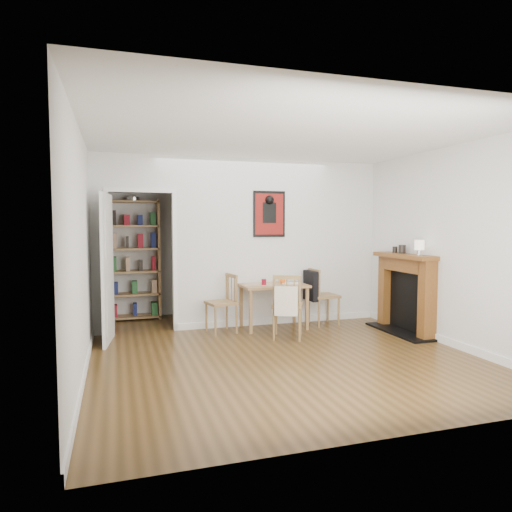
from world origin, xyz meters
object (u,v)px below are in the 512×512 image
object	(u,v)px
chair_right	(323,296)
ceramic_jar_a	(402,249)
red_glass	(264,282)
chair_left	(221,304)
mantel_lamp	(419,246)
fireplace	(406,291)
notebook	(290,283)
ceramic_jar_b	(395,250)
bookshelf	(134,260)
chair_front	(287,306)
dining_table	(274,290)
orange_fruit	(283,281)

from	to	relation	value
chair_right	ceramic_jar_a	bearing A→B (deg)	-37.35
ceramic_jar_a	red_glass	bearing A→B (deg)	161.15
chair_left	mantel_lamp	distance (m)	2.91
fireplace	notebook	bearing A→B (deg)	151.21
chair_left	ceramic_jar_a	size ratio (longest dim) A/B	6.92
ceramic_jar_b	bookshelf	bearing A→B (deg)	153.74
red_glass	mantel_lamp	distance (m)	2.27
bookshelf	red_glass	bearing A→B (deg)	-36.96
notebook	ceramic_jar_a	size ratio (longest dim) A/B	2.16
chair_right	red_glass	size ratio (longest dim) A/B	9.66
chair_left	chair_right	world-z (taller)	chair_right
chair_front	ceramic_jar_b	bearing A→B (deg)	3.63
fireplace	red_glass	world-z (taller)	fireplace
red_glass	chair_front	bearing A→B (deg)	-75.79
chair_right	chair_front	bearing A→B (deg)	-142.32
red_glass	ceramic_jar_b	world-z (taller)	ceramic_jar_b
dining_table	notebook	xyz separation A→B (m)	(0.28, 0.01, 0.09)
orange_fruit	ceramic_jar_a	size ratio (longest dim) A/B	0.67
chair_right	chair_left	bearing A→B (deg)	-177.70
chair_right	red_glass	xyz separation A→B (m)	(-1.00, -0.06, 0.26)
chair_left	notebook	distance (m)	1.14
bookshelf	dining_table	bearing A→B (deg)	-33.65
notebook	ceramic_jar_a	xyz separation A→B (m)	(1.49, -0.71, 0.54)
orange_fruit	ceramic_jar_a	bearing A→B (deg)	-24.93
bookshelf	ceramic_jar_b	size ratio (longest dim) A/B	21.61
chair_right	fireplace	distance (m)	1.27
chair_left	chair_right	xyz separation A→B (m)	(1.66, 0.07, 0.03)
chair_left	ceramic_jar_a	world-z (taller)	ceramic_jar_a
bookshelf	ceramic_jar_b	xyz separation A→B (m)	(3.77, -1.86, 0.22)
orange_fruit	notebook	xyz separation A→B (m)	(0.12, -0.03, -0.04)
chair_right	fireplace	xyz separation A→B (m)	(0.95, -0.83, 0.15)
dining_table	mantel_lamp	world-z (taller)	mantel_lamp
dining_table	bookshelf	world-z (taller)	bookshelf
ceramic_jar_b	chair_right	bearing A→B (deg)	150.15
dining_table	mantel_lamp	bearing A→B (deg)	-34.44
dining_table	bookshelf	size ratio (longest dim) A/B	0.49
bookshelf	mantel_lamp	world-z (taller)	bookshelf
fireplace	mantel_lamp	world-z (taller)	mantel_lamp
mantel_lamp	ceramic_jar_b	world-z (taller)	mantel_lamp
bookshelf	fireplace	xyz separation A→B (m)	(3.78, -2.15, -0.37)
orange_fruit	chair_left	bearing A→B (deg)	-174.54
red_glass	ceramic_jar_a	size ratio (longest dim) A/B	0.74
chair_right	ceramic_jar_b	distance (m)	1.32
chair_left	red_glass	size ratio (longest dim) A/B	9.33
notebook	mantel_lamp	xyz separation A→B (m)	(1.44, -1.18, 0.61)
dining_table	orange_fruit	bearing A→B (deg)	14.04
chair_right	bookshelf	bearing A→B (deg)	154.98
fireplace	ceramic_jar_b	world-z (taller)	ceramic_jar_b
red_glass	dining_table	bearing A→B (deg)	14.86
bookshelf	orange_fruit	xyz separation A→B (m)	(2.16, -1.29, -0.27)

